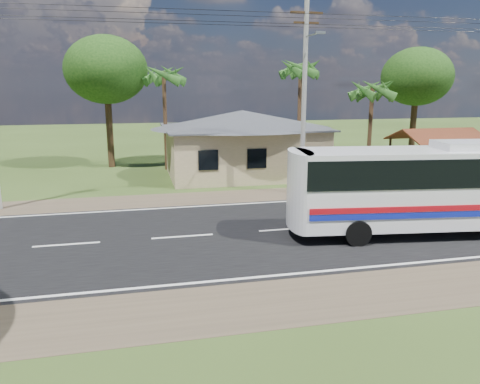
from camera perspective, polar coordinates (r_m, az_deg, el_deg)
The scene contains 13 objects.
ground at distance 20.25m, azimuth 5.78°, elevation -4.59°, with size 120.00×120.00×0.00m, color #2F4518.
road at distance 20.25m, azimuth 5.78°, elevation -4.56°, with size 120.00×16.00×0.03m.
house at distance 32.30m, azimuth 0.26°, elevation 6.83°, with size 12.40×10.00×5.00m.
waiting_shed at distance 33.14m, azimuth 22.94°, elevation 6.12°, with size 5.20×4.48×3.35m.
concrete_barrier at distance 30.57m, azimuth 24.16°, elevation 1.18°, with size 7.00×0.30×0.90m, color #9E9E99.
utility_poles at distance 26.33m, azimuth 7.16°, elevation 12.16°, with size 32.80×2.22×11.00m.
palm_near at distance 33.25m, azimuth 15.84°, elevation 11.82°, with size 2.80×2.80×6.70m.
palm_mid at distance 35.95m, azimuth 7.39°, elevation 14.55°, with size 2.80×2.80×8.20m.
palm_far at distance 34.37m, azimuth -9.29°, elevation 13.77°, with size 2.80×2.80×7.70m.
tree_behind_house at distance 36.35m, azimuth -16.02°, elevation 14.09°, with size 6.00×6.00×9.61m.
tree_behind_shed at distance 40.87m, azimuth 20.77°, elevation 12.97°, with size 5.60×5.60×9.02m.
coach_bus at distance 20.95m, azimuth 23.97°, elevation 1.15°, with size 12.62×4.14×3.85m.
motorcycle at distance 30.10m, azimuth 17.75°, elevation 1.59°, with size 0.63×1.82×0.96m, color black.
Camera 1 is at (-6.21, -18.30, 6.07)m, focal length 35.00 mm.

